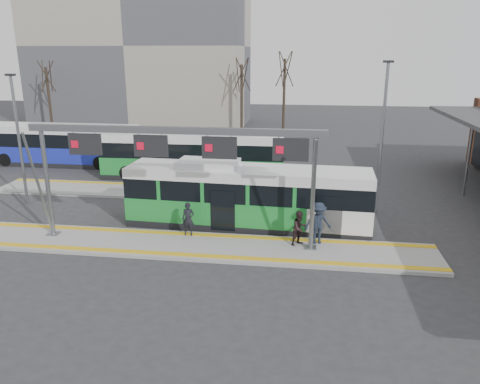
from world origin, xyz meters
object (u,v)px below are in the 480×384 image
(passenger_a, at_px, (188,219))
(passenger_c, at_px, (318,223))
(gantry, at_px, (177,151))
(hero_bus, at_px, (247,197))
(passenger_b, at_px, (300,228))

(passenger_a, bearing_deg, passenger_c, -5.20)
(gantry, height_order, hero_bus, gantry)
(passenger_c, bearing_deg, hero_bus, 136.98)
(gantry, xyz_separation_m, passenger_a, (0.20, 0.79, -3.36))
(gantry, height_order, passenger_b, gantry)
(passenger_b, relative_size, passenger_c, 0.82)
(gantry, height_order, passenger_a, gantry)
(passenger_b, height_order, passenger_c, passenger_c)
(passenger_b, bearing_deg, gantry, 140.67)
(hero_bus, distance_m, passenger_b, 3.63)
(passenger_a, distance_m, passenger_b, 5.17)
(hero_bus, height_order, passenger_c, hero_bus)
(gantry, bearing_deg, hero_bus, 46.17)
(hero_bus, bearing_deg, passenger_b, -39.72)
(passenger_a, bearing_deg, hero_bus, 34.99)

